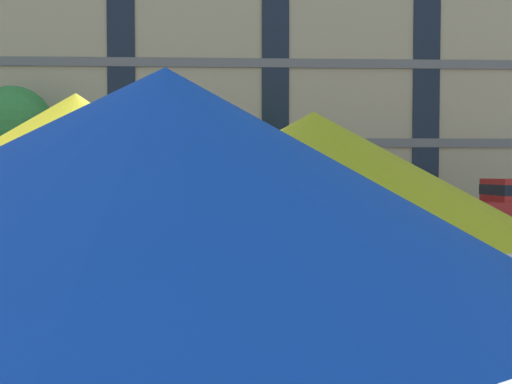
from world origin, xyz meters
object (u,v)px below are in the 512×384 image
sedan_red (347,206)px  patio_umbrella (77,168)px  pickup_white (110,204)px  street_tree_left (16,124)px

sedan_red → patio_umbrella: patio_umbrella is taller
pickup_white → sedan_red: 7.13m
pickup_white → sedan_red: bearing=-0.0°
street_tree_left → patio_umbrella: (7.37, -16.21, -1.81)m
sedan_red → street_tree_left: bearing=162.9°
sedan_red → street_tree_left: size_ratio=0.86×
pickup_white → sedan_red: pickup_white is taller
pickup_white → street_tree_left: size_ratio=0.99×
street_tree_left → patio_umbrella: 17.90m
pickup_white → patio_umbrella: patio_umbrella is taller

